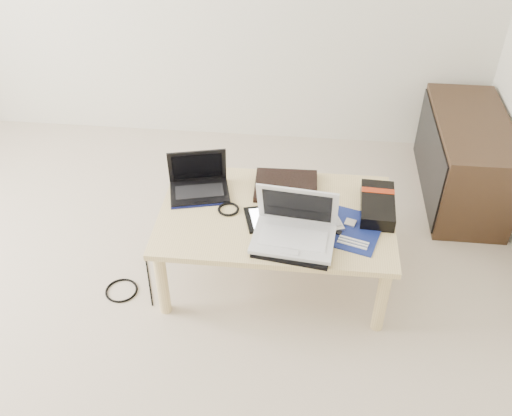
# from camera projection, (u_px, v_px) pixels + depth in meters

# --- Properties ---
(ground) EXTENTS (4.00, 4.00, 0.00)m
(ground) POSITION_uv_depth(u_px,v_px,m) (94.00, 368.00, 2.48)
(ground) COLOR beige
(ground) RESTS_ON ground
(coffee_table) EXTENTS (1.10, 0.70, 0.40)m
(coffee_table) POSITION_uv_depth(u_px,v_px,m) (276.00, 221.00, 2.71)
(coffee_table) COLOR #DEC586
(coffee_table) RESTS_ON ground
(media_cabinet) EXTENTS (0.41, 0.90, 0.50)m
(media_cabinet) POSITION_uv_depth(u_px,v_px,m) (463.00, 159.00, 3.31)
(media_cabinet) COLOR #3D2919
(media_cabinet) RESTS_ON ground
(book) EXTENTS (0.31, 0.26, 0.03)m
(book) POSITION_uv_depth(u_px,v_px,m) (286.00, 186.00, 2.82)
(book) COLOR black
(book) RESTS_ON coffee_table
(netbook) EXTENTS (0.33, 0.27, 0.21)m
(netbook) POSITION_uv_depth(u_px,v_px,m) (199.00, 184.00, 2.79)
(netbook) COLOR black
(netbook) RESTS_ON coffee_table
(tablet) EXTENTS (0.28, 0.24, 0.01)m
(tablet) POSITION_uv_depth(u_px,v_px,m) (272.00, 218.00, 2.65)
(tablet) COLOR black
(tablet) RESTS_ON coffee_table
(remote) EXTENTS (0.13, 0.24, 0.02)m
(remote) POSITION_uv_depth(u_px,v_px,m) (330.00, 214.00, 2.66)
(remote) COLOR #ABABAF
(remote) RESTS_ON coffee_table
(neoprene_sleeve) EXTENTS (0.37, 0.29, 0.02)m
(neoprene_sleeve) POSITION_uv_depth(u_px,v_px,m) (294.00, 244.00, 2.50)
(neoprene_sleeve) COLOR black
(neoprene_sleeve) RESTS_ON coffee_table
(white_laptop) EXTENTS (0.38, 0.29, 0.25)m
(white_laptop) POSITION_uv_depth(u_px,v_px,m) (295.00, 228.00, 2.49)
(white_laptop) COLOR silver
(white_laptop) RESTS_ON neoprene_sleeve
(motherboard) EXTENTS (0.31, 0.34, 0.01)m
(motherboard) POSITION_uv_depth(u_px,v_px,m) (354.00, 230.00, 2.58)
(motherboard) COLOR #0C1E51
(motherboard) RESTS_ON coffee_table
(gpu_box) EXTENTS (0.17, 0.32, 0.07)m
(gpu_box) POSITION_uv_depth(u_px,v_px,m) (377.00, 205.00, 2.68)
(gpu_box) COLOR black
(gpu_box) RESTS_ON coffee_table
(cable_coil) EXTENTS (0.12, 0.12, 0.01)m
(cable_coil) POSITION_uv_depth(u_px,v_px,m) (228.00, 209.00, 2.69)
(cable_coil) COLOR black
(cable_coil) RESTS_ON coffee_table
(floor_cable_coil) EXTENTS (0.17, 0.17, 0.01)m
(floor_cable_coil) POSITION_uv_depth(u_px,v_px,m) (121.00, 290.00, 2.83)
(floor_cable_coil) COLOR black
(floor_cable_coil) RESTS_ON ground
(floor_cable_trail) EXTENTS (0.12, 0.31, 0.01)m
(floor_cable_trail) POSITION_uv_depth(u_px,v_px,m) (149.00, 282.00, 2.88)
(floor_cable_trail) COLOR black
(floor_cable_trail) RESTS_ON ground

